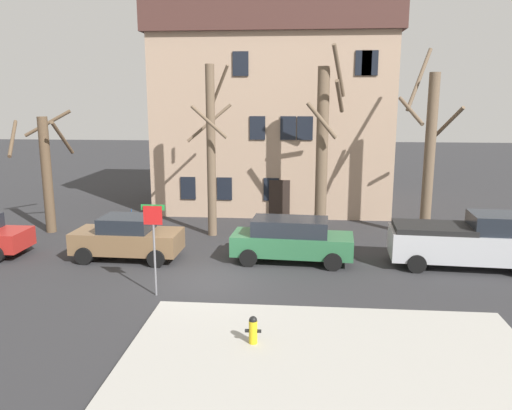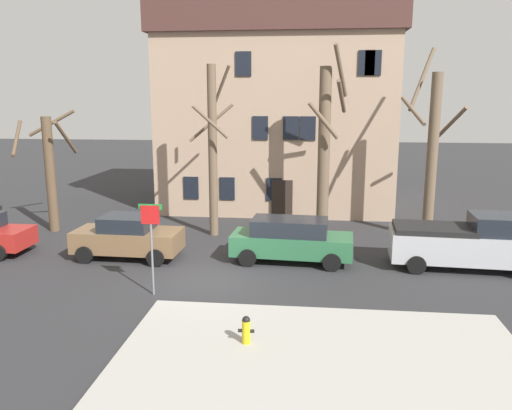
% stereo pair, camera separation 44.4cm
% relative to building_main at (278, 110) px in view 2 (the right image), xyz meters
% --- Properties ---
extents(ground_plane, '(120.00, 120.00, 0.00)m').
position_rel_building_main_xyz_m(ground_plane, '(-1.51, -13.72, -5.62)').
color(ground_plane, '#2D2D30').
extents(sidewalk_slab, '(10.10, 7.41, 0.12)m').
position_rel_building_main_xyz_m(sidewalk_slab, '(2.40, -19.77, -5.56)').
color(sidewalk_slab, '#A8A59E').
rests_on(sidewalk_slab, ground_plane).
extents(building_main, '(13.29, 8.89, 11.11)m').
position_rel_building_main_xyz_m(building_main, '(0.00, 0.00, 0.00)').
color(building_main, tan).
rests_on(building_main, ground_plane).
extents(tree_bare_near, '(2.80, 3.18, 5.77)m').
position_rel_building_main_xyz_m(tree_bare_near, '(-10.31, -7.82, -2.59)').
color(tree_bare_near, brown).
rests_on(tree_bare_near, ground_plane).
extents(tree_bare_mid, '(2.19, 2.21, 7.77)m').
position_rel_building_main_xyz_m(tree_bare_mid, '(-2.45, -7.69, -1.56)').
color(tree_bare_mid, brown).
rests_on(tree_bare_mid, ground_plane).
extents(tree_bare_far, '(1.85, 1.66, 8.63)m').
position_rel_building_main_xyz_m(tree_bare_far, '(2.64, -6.67, -1.51)').
color(tree_bare_far, brown).
rests_on(tree_bare_far, ground_plane).
extents(tree_bare_end, '(2.67, 2.62, 8.52)m').
position_rel_building_main_xyz_m(tree_bare_end, '(7.34, -7.15, -1.64)').
color(tree_bare_end, brown).
rests_on(tree_bare_end, ground_plane).
extents(car_brown_sedan, '(4.26, 2.11, 1.74)m').
position_rel_building_main_xyz_m(car_brown_sedan, '(-5.19, -11.60, -4.75)').
color(car_brown_sedan, brown).
rests_on(car_brown_sedan, ground_plane).
extents(car_green_wagon, '(4.78, 2.19, 1.73)m').
position_rel_building_main_xyz_m(car_green_wagon, '(1.32, -11.38, -4.72)').
color(car_green_wagon, '#2D6B42').
rests_on(car_green_wagon, ground_plane).
extents(pickup_truck_silver, '(5.66, 2.44, 2.10)m').
position_rel_building_main_xyz_m(pickup_truck_silver, '(7.93, -11.47, -4.60)').
color(pickup_truck_silver, '#B7BABF').
rests_on(pickup_truck_silver, ground_plane).
extents(fire_hydrant, '(0.42, 0.22, 0.74)m').
position_rel_building_main_xyz_m(fire_hydrant, '(0.48, -18.57, -5.12)').
color(fire_hydrant, gold).
rests_on(fire_hydrant, sidewalk_slab).
extents(street_sign_pole, '(0.76, 0.07, 3.02)m').
position_rel_building_main_xyz_m(street_sign_pole, '(-3.00, -15.31, -3.52)').
color(street_sign_pole, slate).
rests_on(street_sign_pole, ground_plane).
extents(bicycle_leaning, '(1.69, 0.57, 1.03)m').
position_rel_building_main_xyz_m(bicycle_leaning, '(-6.37, -7.12, -5.25)').
color(bicycle_leaning, black).
rests_on(bicycle_leaning, ground_plane).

